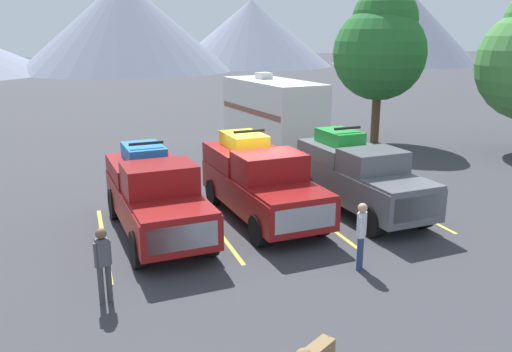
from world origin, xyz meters
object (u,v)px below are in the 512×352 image
Objects in this scene: pickup_truck_b at (259,179)px; pickup_truck_c at (359,175)px; pickup_truck_a at (155,193)px; person_b at (103,260)px; camper_trailer_a at (273,113)px; person_a at (361,232)px.

pickup_truck_c reaches higher than pickup_truck_b.
person_b is at bearing -113.89° from pickup_truck_a.
camper_trailer_a is at bearing 66.51° from pickup_truck_b.
pickup_truck_a is 1.00× the size of pickup_truck_b.
person_b is (-4.95, -4.10, -0.23)m from pickup_truck_b.
camper_trailer_a reaches higher than pickup_truck_b.
pickup_truck_a is 10.89m from camper_trailer_a.
pickup_truck_c reaches higher than person_a.
pickup_truck_a is 4.09m from person_b.
camper_trailer_a reaches higher than person_b.
pickup_truck_c is (3.20, -0.55, 0.00)m from pickup_truck_b.
pickup_truck_c is 8.68m from camper_trailer_a.
pickup_truck_a is at bearing -128.83° from camper_trailer_a.
pickup_truck_b is 4.56m from person_a.
person_b reaches higher than person_a.
pickup_truck_b is 3.25m from pickup_truck_c.
pickup_truck_a is at bearing 66.11° from person_b.
person_b is (-8.15, -3.55, -0.23)m from pickup_truck_c.
pickup_truck_a reaches higher than person_a.
pickup_truck_b is at bearing 170.25° from pickup_truck_c.
pickup_truck_c is 4.44m from person_a.
pickup_truck_b is 6.43m from person_b.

